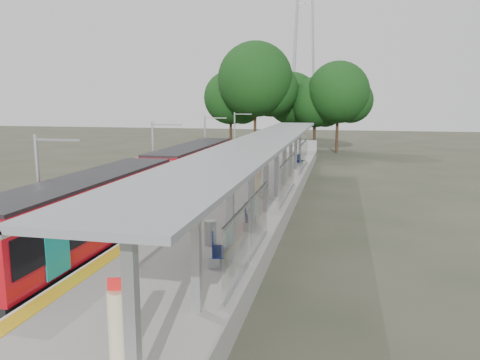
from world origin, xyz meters
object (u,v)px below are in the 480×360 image
(bench_mid, at_px, (248,216))
(info_pillar_near, at_px, (118,326))
(train, at_px, (154,185))
(litter_bin, at_px, (210,233))
(bench_far, at_px, (299,160))
(info_pillar_far, at_px, (258,184))
(bench_near, at_px, (216,249))

(bench_mid, distance_m, info_pillar_near, 11.61)
(train, distance_m, litter_bin, 8.60)
(bench_far, height_order, litter_bin, bench_far)
(info_pillar_far, bearing_deg, train, -167.41)
(info_pillar_near, xyz_separation_m, info_pillar_far, (-0.17, 18.51, -0.06))
(bench_near, height_order, info_pillar_near, info_pillar_near)
(train, bearing_deg, bench_near, -55.89)
(train, xyz_separation_m, info_pillar_near, (5.60, -15.54, -0.19))
(litter_bin, bearing_deg, info_pillar_far, 88.77)
(info_pillar_near, bearing_deg, train, 96.49)
(bench_mid, distance_m, info_pillar_far, 6.96)
(train, relative_size, info_pillar_far, 15.06)
(train, bearing_deg, litter_bin, -52.53)
(train, distance_m, info_pillar_near, 16.52)
(bench_near, bearing_deg, bench_mid, 71.75)
(train, height_order, bench_mid, train)
(bench_mid, relative_size, info_pillar_far, 0.82)
(bench_mid, bearing_deg, bench_far, 75.43)
(train, xyz_separation_m, bench_far, (6.68, 16.79, -0.51))
(info_pillar_far, relative_size, litter_bin, 1.83)
(bench_near, height_order, bench_far, bench_far)
(bench_mid, distance_m, bench_far, 20.74)
(bench_far, bearing_deg, litter_bin, -81.92)
(bench_mid, bearing_deg, litter_bin, -121.71)
(bench_near, relative_size, litter_bin, 1.49)
(bench_near, xyz_separation_m, info_pillar_far, (-0.56, 11.82, 0.28))
(bench_near, xyz_separation_m, bench_mid, (0.19, 4.90, 0.01))
(bench_far, height_order, info_pillar_far, info_pillar_far)
(bench_near, xyz_separation_m, litter_bin, (-0.77, 2.03, -0.01))
(litter_bin, bearing_deg, bench_near, -69.27)
(info_pillar_near, bearing_deg, bench_far, 74.76)
(bench_mid, distance_m, litter_bin, 3.02)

